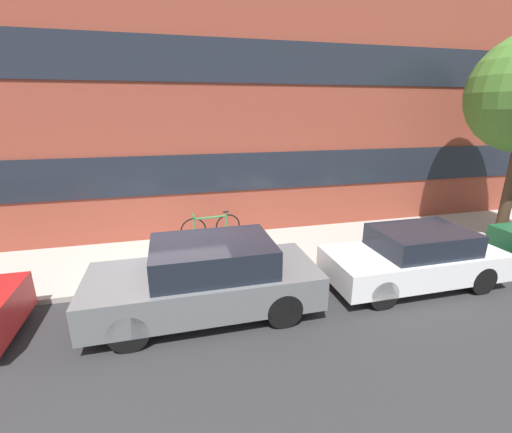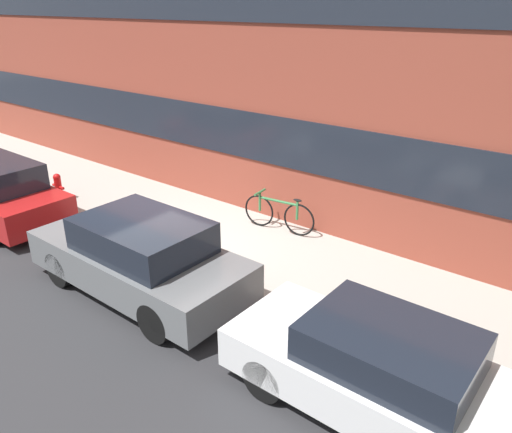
{
  "view_description": "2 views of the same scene",
  "coord_description": "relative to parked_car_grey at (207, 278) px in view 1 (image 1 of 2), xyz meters",
  "views": [
    {
      "loc": [
        -0.02,
        -6.86,
        3.75
      ],
      "look_at": [
        1.81,
        0.35,
        1.4
      ],
      "focal_mm": 24.0,
      "sensor_mm": 36.0,
      "label": 1
    },
    {
      "loc": [
        6.92,
        -5.83,
        4.83
      ],
      "look_at": [
        2.01,
        0.32,
        1.43
      ],
      "focal_mm": 35.0,
      "sensor_mm": 36.0,
      "label": 2
    }
  ],
  "objects": [
    {
      "name": "parked_car_grey",
      "position": [
        0.0,
        0.0,
        0.0
      ],
      "size": [
        4.24,
        1.76,
        1.44
      ],
      "rotation": [
        0.0,
        0.0,
        3.14
      ],
      "color": "slate",
      "rests_on": "ground_plane"
    },
    {
      "name": "parked_car_white",
      "position": [
        4.54,
        0.0,
        -0.07
      ],
      "size": [
        3.83,
        1.61,
        1.28
      ],
      "rotation": [
        0.0,
        0.0,
        3.14
      ],
      "color": "silver",
      "rests_on": "ground_plane"
    },
    {
      "name": "ground_plane",
      "position": [
        -0.5,
        1.05,
        -0.72
      ],
      "size": [
        56.0,
        56.0,
        0.0
      ],
      "primitive_type": "plane",
      "color": "#2B2B2D"
    },
    {
      "name": "sidewalk_strip",
      "position": [
        -0.5,
        2.5,
        -0.66
      ],
      "size": [
        28.0,
        2.9,
        0.12
      ],
      "color": "#A8A399",
      "rests_on": "ground_plane"
    },
    {
      "name": "bicycle",
      "position": [
        0.49,
        3.44,
        -0.18
      ],
      "size": [
        1.74,
        0.44,
        0.84
      ],
      "rotation": [
        0.0,
        0.0,
        3.27
      ],
      "color": "black",
      "rests_on": "sidewalk_strip"
    },
    {
      "name": "rowhouse_facade",
      "position": [
        -0.5,
        4.4,
        3.81
      ],
      "size": [
        28.0,
        1.02,
        9.04
      ],
      "color": "brown",
      "rests_on": "ground_plane"
    }
  ]
}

